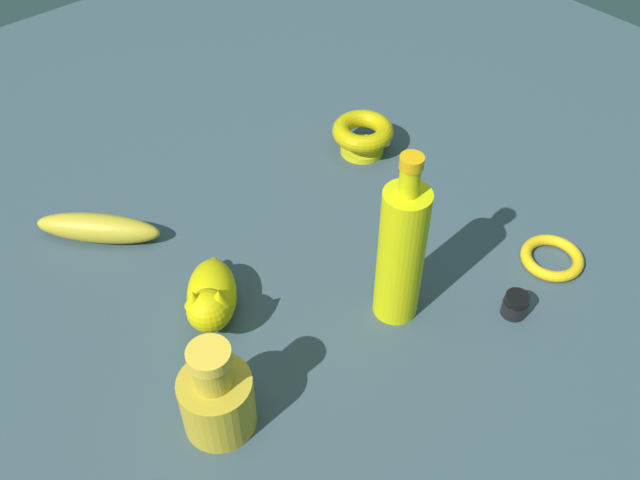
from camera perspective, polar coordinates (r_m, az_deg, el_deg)
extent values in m
plane|color=#384C56|center=(1.02, 0.00, -1.90)|extent=(2.00, 2.00, 0.00)
cylinder|color=black|center=(0.99, 15.64, -5.34)|extent=(0.03, 0.03, 0.02)
cylinder|color=#F9B905|center=(0.98, 15.75, -5.00)|extent=(0.03, 0.03, 0.00)
cylinder|color=black|center=(0.98, 15.84, -4.68)|extent=(0.03, 0.03, 0.01)
cylinder|color=yellow|center=(1.22, 3.46, 7.44)|extent=(0.07, 0.07, 0.01)
torus|color=#C0AA0A|center=(1.20, 3.54, 8.90)|extent=(0.10, 0.10, 0.03)
cylinder|color=gold|center=(0.84, -8.39, -13.02)|extent=(0.09, 0.09, 0.08)
cylinder|color=gold|center=(0.79, -8.86, -10.61)|extent=(0.04, 0.04, 0.04)
cylinder|color=yellow|center=(0.76, -9.09, -9.38)|extent=(0.05, 0.05, 0.02)
ellipsoid|color=#D4C109|center=(0.95, -8.84, -4.45)|extent=(0.14, 0.13, 0.06)
sphere|color=#D4C109|center=(0.90, -9.10, -5.72)|extent=(0.06, 0.06, 0.06)
cone|color=#D4C109|center=(0.88, -8.26, -4.66)|extent=(0.03, 0.03, 0.03)
cone|color=#D4C109|center=(0.88, -10.30, -4.77)|extent=(0.03, 0.03, 0.03)
ellipsoid|color=#D4C109|center=(1.00, -8.70, -2.58)|extent=(0.06, 0.05, 0.02)
cylinder|color=yellow|center=(0.89, 6.63, -1.29)|extent=(0.06, 0.06, 0.21)
cylinder|color=yellow|center=(0.81, 7.35, 4.82)|extent=(0.02, 0.02, 0.04)
cylinder|color=#E7A50E|center=(0.79, 7.53, 6.33)|extent=(0.03, 0.03, 0.02)
torus|color=yellow|center=(1.07, 18.47, -1.40)|extent=(0.09, 0.09, 0.02)
ellipsoid|color=gold|center=(1.09, -17.72, 0.93)|extent=(0.17, 0.16, 0.05)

